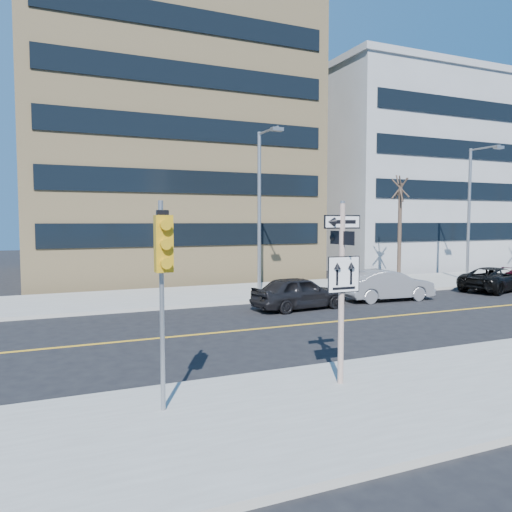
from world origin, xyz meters
name	(u,v)px	position (x,y,z in m)	size (l,w,h in m)	color
ground	(289,361)	(0.00, 0.00, 0.00)	(120.00, 120.00, 0.00)	black
far_sidewalk	(454,279)	(18.00, 12.00, 0.07)	(66.00, 6.00, 0.15)	#98968E
road_centerline	(490,307)	(12.00, 4.00, 0.01)	(40.00, 0.14, 0.01)	gold
sign_pole	(342,282)	(0.00, -2.51, 2.44)	(0.92, 0.92, 4.06)	silver
traffic_signal	(163,261)	(-4.00, -2.66, 3.03)	(0.32, 0.45, 4.00)	gray
parked_car_a	(299,293)	(4.04, 6.90, 0.71)	(4.19, 1.69, 1.43)	black
parked_car_b	(387,285)	(9.02, 7.31, 0.73)	(4.44, 1.55, 1.46)	slate
parked_car_c	(495,279)	(16.39, 7.57, 0.65)	(4.67, 2.15, 1.30)	black
streetlight_a	(261,201)	(4.00, 10.76, 4.76)	(0.55, 2.25, 8.00)	gray
streetlight_b	(472,205)	(18.00, 10.76, 4.76)	(0.55, 2.25, 8.00)	gray
street_tree_west	(400,190)	(13.00, 11.30, 5.52)	(1.80, 1.80, 6.35)	#32251D
building_brick	(157,150)	(2.00, 25.00, 9.00)	(18.00, 18.00, 18.00)	tan
building_grey_mid	(405,179)	(24.00, 24.00, 7.50)	(20.00, 16.00, 15.00)	gray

